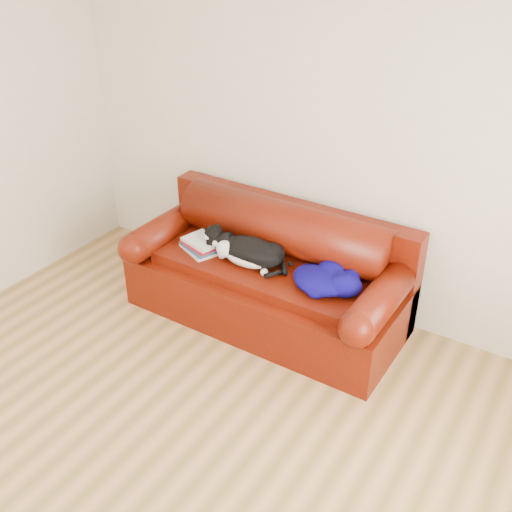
{
  "coord_description": "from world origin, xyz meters",
  "views": [
    {
      "loc": [
        1.81,
        -1.77,
        2.82
      ],
      "look_at": [
        -0.18,
        1.35,
        0.63
      ],
      "focal_mm": 42.0,
      "sensor_mm": 36.0,
      "label": 1
    }
  ],
  "objects": [
    {
      "name": "sofa_back",
      "position": [
        -0.18,
        1.74,
        0.54
      ],
      "size": [
        2.1,
        1.01,
        0.88
      ],
      "color": "#380203",
      "rests_on": "ground"
    },
    {
      "name": "book_stack",
      "position": [
        -0.7,
        1.38,
        0.55
      ],
      "size": [
        0.38,
        0.34,
        0.1
      ],
      "rotation": [
        0.0,
        0.0,
        -0.33
      ],
      "color": "beige",
      "rests_on": "sofa_base"
    },
    {
      "name": "ground",
      "position": [
        0.0,
        0.0,
        0.0
      ],
      "size": [
        4.5,
        4.5,
        0.0
      ],
      "primitive_type": "plane",
      "color": "olive",
      "rests_on": "ground"
    },
    {
      "name": "cat",
      "position": [
        -0.27,
        1.41,
        0.6
      ],
      "size": [
        0.73,
        0.37,
        0.26
      ],
      "rotation": [
        0.0,
        0.0,
        0.23
      ],
      "color": "black",
      "rests_on": "sofa_base"
    },
    {
      "name": "sofa_base",
      "position": [
        -0.18,
        1.49,
        0.24
      ],
      "size": [
        2.1,
        0.9,
        0.5
      ],
      "color": "#380203",
      "rests_on": "ground"
    },
    {
      "name": "blanket",
      "position": [
        0.34,
        1.43,
        0.57
      ],
      "size": [
        0.59,
        0.49,
        0.15
      ],
      "rotation": [
        0.0,
        0.0,
        0.39
      ],
      "color": "#05024A",
      "rests_on": "sofa_base"
    },
    {
      "name": "room_shell",
      "position": [
        0.12,
        0.02,
        1.67
      ],
      "size": [
        4.52,
        4.02,
        2.61
      ],
      "color": "beige",
      "rests_on": "ground"
    }
  ]
}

